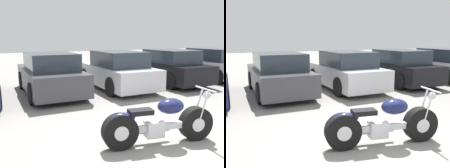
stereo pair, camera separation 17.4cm
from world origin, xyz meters
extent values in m
plane|color=gray|center=(0.00, 0.00, 0.00)|extent=(60.00, 60.00, 0.00)
cylinder|color=black|center=(0.89, -0.25, 0.33)|extent=(0.69, 0.31, 0.66)
cylinder|color=silver|center=(0.89, -0.25, 0.33)|extent=(0.30, 0.26, 0.27)
cylinder|color=black|center=(-0.65, 0.02, 0.33)|extent=(0.69, 0.31, 0.66)
cylinder|color=silver|center=(-0.65, 0.02, 0.33)|extent=(0.30, 0.26, 0.27)
cube|color=silver|center=(0.12, -0.12, 0.35)|extent=(1.19, 0.31, 0.12)
cube|color=silver|center=(0.01, -0.10, 0.31)|extent=(0.38, 0.29, 0.30)
ellipsoid|color=#191E4C|center=(0.33, -0.15, 0.73)|extent=(0.57, 0.43, 0.30)
cube|color=black|center=(-0.27, -0.05, 0.67)|extent=(0.47, 0.31, 0.09)
ellipsoid|color=#191E4C|center=(-0.60, 0.01, 0.58)|extent=(0.51, 0.28, 0.20)
cylinder|color=silver|center=(0.96, -0.35, 0.67)|extent=(0.22, 0.07, 0.69)
cylinder|color=silver|center=(0.99, -0.18, 0.67)|extent=(0.22, 0.07, 0.69)
cylinder|color=silver|center=(1.06, -0.28, 1.01)|extent=(0.14, 0.62, 0.03)
sphere|color=silver|center=(1.10, -0.29, 0.89)|extent=(0.15, 0.15, 0.15)
cylinder|color=silver|center=(-0.18, 0.08, 0.22)|extent=(1.19, 0.28, 0.08)
cube|color=#3D3D42|center=(-0.79, 5.10, 0.54)|extent=(1.73, 4.12, 0.72)
cube|color=#28333D|center=(-0.79, 4.86, 1.18)|extent=(1.52, 2.14, 0.57)
cylinder|color=black|center=(-1.59, 6.38, 0.34)|extent=(0.20, 0.68, 0.68)
cylinder|color=black|center=(0.02, 6.38, 0.34)|extent=(0.20, 0.68, 0.68)
cylinder|color=black|center=(-1.59, 3.83, 0.34)|extent=(0.20, 0.68, 0.68)
cylinder|color=black|center=(0.02, 3.83, 0.34)|extent=(0.20, 0.68, 0.68)
cube|color=#BCBCC1|center=(1.77, 4.97, 0.54)|extent=(1.73, 4.12, 0.72)
cube|color=#28333D|center=(1.77, 4.73, 1.18)|extent=(1.52, 2.14, 0.57)
cylinder|color=black|center=(0.97, 6.25, 0.34)|extent=(0.20, 0.68, 0.68)
cylinder|color=black|center=(2.58, 6.25, 0.34)|extent=(0.20, 0.68, 0.68)
cylinder|color=black|center=(0.97, 3.69, 0.34)|extent=(0.20, 0.68, 0.68)
cylinder|color=black|center=(2.58, 3.69, 0.34)|extent=(0.20, 0.68, 0.68)
cube|color=black|center=(4.33, 5.03, 0.54)|extent=(1.73, 4.12, 0.72)
cube|color=#28333D|center=(4.33, 4.78, 1.18)|extent=(1.52, 2.14, 0.57)
cylinder|color=black|center=(3.53, 6.31, 0.34)|extent=(0.20, 0.68, 0.68)
cylinder|color=black|center=(5.14, 6.31, 0.34)|extent=(0.20, 0.68, 0.68)
cylinder|color=black|center=(3.53, 3.75, 0.34)|extent=(0.20, 0.68, 0.68)
cylinder|color=black|center=(5.14, 3.75, 0.34)|extent=(0.20, 0.68, 0.68)
cube|color=white|center=(6.89, 5.04, 0.54)|extent=(1.73, 4.12, 0.72)
cube|color=#28333D|center=(6.89, 4.80, 1.18)|extent=(1.52, 2.14, 0.57)
cylinder|color=black|center=(6.09, 6.32, 0.34)|extent=(0.20, 0.68, 0.68)
cylinder|color=black|center=(7.70, 6.32, 0.34)|extent=(0.20, 0.68, 0.68)
cylinder|color=black|center=(6.09, 3.77, 0.34)|extent=(0.20, 0.68, 0.68)
camera|label=1|loc=(-2.63, -3.72, 2.00)|focal=40.00mm
camera|label=2|loc=(-2.48, -3.80, 2.00)|focal=40.00mm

